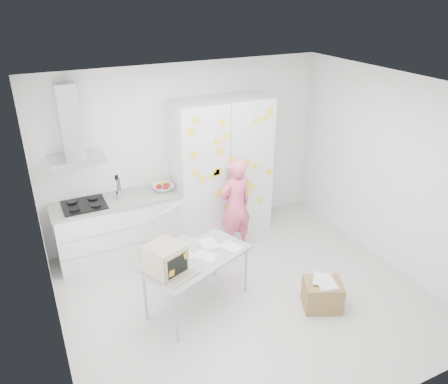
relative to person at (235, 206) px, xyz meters
name	(u,v)px	position (x,y,z in m)	size (l,w,h in m)	color
floor	(246,297)	(-0.41, -1.10, -0.74)	(4.50, 4.00, 0.02)	silver
walls	(222,182)	(-0.41, -0.38, 0.62)	(4.52, 4.01, 2.70)	white
ceiling	(251,90)	(-0.41, -1.10, 1.97)	(4.50, 4.00, 0.02)	white
counter_run	(120,226)	(-1.60, 0.60, -0.26)	(1.84, 0.63, 1.28)	white
range_hood	(71,131)	(-2.06, 0.74, 1.22)	(0.70, 0.48, 1.01)	silver
tall_cabinet	(221,169)	(0.04, 0.57, 0.37)	(1.50, 0.68, 2.20)	silver
person	(235,206)	(0.00, 0.00, 0.00)	(0.54, 0.35, 1.47)	#F15D81
desk	(178,260)	(-1.29, -1.05, 0.07)	(1.48, 1.12, 1.06)	#91989B
chair	(178,240)	(-1.01, -0.27, -0.17)	(0.62, 0.62, 1.00)	#B9B9B7
cardboard_box	(323,294)	(0.36, -1.70, -0.54)	(0.57, 0.53, 0.41)	olive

